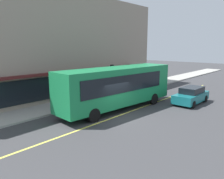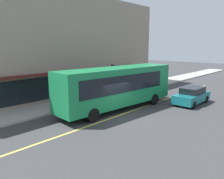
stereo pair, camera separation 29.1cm
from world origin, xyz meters
name	(u,v)px [view 2 (the right image)]	position (x,y,z in m)	size (l,w,h in m)	color
ground	(117,116)	(0.00, 0.00, 0.00)	(120.00, 120.00, 0.00)	#38383A
sidewalk	(72,103)	(0.00, 5.47, 0.07)	(80.00, 3.05, 0.15)	#9E9B93
lane_centre_stripe	(117,116)	(0.00, 0.00, 0.00)	(36.00, 0.16, 0.01)	#D8D14C
storefront_building	(44,46)	(1.50, 12.11, 5.19)	(26.50, 10.86, 10.38)	gray
bus	(118,86)	(1.50, 1.23, 1.99)	(11.29, 3.37, 3.50)	#197F47
traffic_light	(113,73)	(4.74, 4.69, 2.53)	(0.30, 0.52, 3.20)	#2D2D33
car_teal	(192,96)	(7.43, -2.60, 0.74)	(4.32, 1.90, 1.52)	#14666B
pedestrian_by_curb	(60,94)	(-1.39, 5.27, 1.16)	(0.34, 0.34, 1.68)	black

